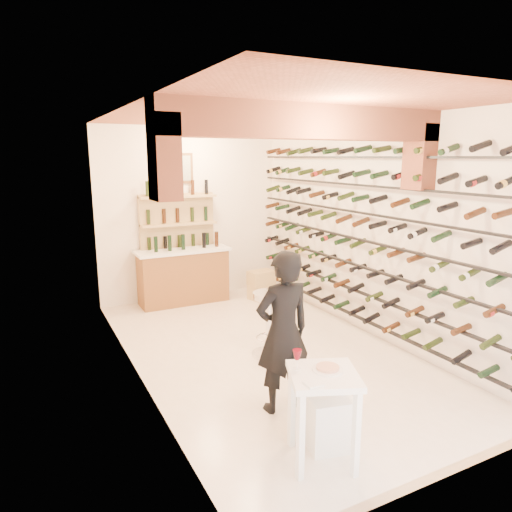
{
  "coord_description": "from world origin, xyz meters",
  "views": [
    {
      "loc": [
        -2.89,
        -5.33,
        2.66
      ],
      "look_at": [
        0.0,
        0.3,
        1.3
      ],
      "focal_mm": 32.59,
      "sensor_mm": 36.0,
      "label": 1
    }
  ],
  "objects_px": {
    "person": "(283,332)",
    "chrome_barstool": "(269,319)",
    "wine_rack": "(358,233)",
    "back_counter": "(183,274)",
    "crate_lower": "(261,292)",
    "tasting_table": "(323,389)",
    "white_stool": "(328,420)"
  },
  "relations": [
    {
      "from": "person",
      "to": "chrome_barstool",
      "type": "xyz_separation_m",
      "value": [
        0.53,
        1.27,
        -0.35
      ]
    },
    {
      "from": "wine_rack",
      "to": "back_counter",
      "type": "relative_size",
      "value": 3.35
    },
    {
      "from": "back_counter",
      "to": "chrome_barstool",
      "type": "bearing_deg",
      "value": -84.41
    },
    {
      "from": "back_counter",
      "to": "crate_lower",
      "type": "bearing_deg",
      "value": -17.94
    },
    {
      "from": "person",
      "to": "tasting_table",
      "type": "bearing_deg",
      "value": 80.45
    },
    {
      "from": "wine_rack",
      "to": "chrome_barstool",
      "type": "distance_m",
      "value": 1.88
    },
    {
      "from": "person",
      "to": "chrome_barstool",
      "type": "bearing_deg",
      "value": -113.8
    },
    {
      "from": "back_counter",
      "to": "chrome_barstool",
      "type": "distance_m",
      "value": 2.8
    },
    {
      "from": "wine_rack",
      "to": "white_stool",
      "type": "bearing_deg",
      "value": -133.35
    },
    {
      "from": "chrome_barstool",
      "to": "crate_lower",
      "type": "height_order",
      "value": "chrome_barstool"
    },
    {
      "from": "back_counter",
      "to": "tasting_table",
      "type": "height_order",
      "value": "back_counter"
    },
    {
      "from": "tasting_table",
      "to": "white_stool",
      "type": "distance_m",
      "value": 0.5
    },
    {
      "from": "white_stool",
      "to": "crate_lower",
      "type": "relative_size",
      "value": 1.12
    },
    {
      "from": "back_counter",
      "to": "chrome_barstool",
      "type": "height_order",
      "value": "back_counter"
    },
    {
      "from": "wine_rack",
      "to": "white_stool",
      "type": "xyz_separation_m",
      "value": [
        -2.04,
        -2.16,
        -1.3
      ]
    },
    {
      "from": "tasting_table",
      "to": "white_stool",
      "type": "xyz_separation_m",
      "value": [
        0.18,
        0.16,
        -0.44
      ]
    },
    {
      "from": "back_counter",
      "to": "white_stool",
      "type": "distance_m",
      "value": 4.82
    },
    {
      "from": "tasting_table",
      "to": "person",
      "type": "relative_size",
      "value": 0.59
    },
    {
      "from": "tasting_table",
      "to": "chrome_barstool",
      "type": "distance_m",
      "value": 2.29
    },
    {
      "from": "tasting_table",
      "to": "chrome_barstool",
      "type": "xyz_separation_m",
      "value": [
        0.66,
        2.18,
        -0.18
      ]
    },
    {
      "from": "person",
      "to": "crate_lower",
      "type": "relative_size",
      "value": 3.87
    },
    {
      "from": "wine_rack",
      "to": "white_stool",
      "type": "relative_size",
      "value": 11.27
    },
    {
      "from": "wine_rack",
      "to": "chrome_barstool",
      "type": "relative_size",
      "value": 6.41
    },
    {
      "from": "chrome_barstool",
      "to": "crate_lower",
      "type": "xyz_separation_m",
      "value": [
        1.11,
        2.34,
        -0.38
      ]
    },
    {
      "from": "back_counter",
      "to": "person",
      "type": "relative_size",
      "value": 0.98
    },
    {
      "from": "person",
      "to": "wine_rack",
      "type": "bearing_deg",
      "value": -147.24
    },
    {
      "from": "tasting_table",
      "to": "person",
      "type": "height_order",
      "value": "person"
    },
    {
      "from": "back_counter",
      "to": "person",
      "type": "distance_m",
      "value": 4.07
    },
    {
      "from": "white_stool",
      "to": "chrome_barstool",
      "type": "bearing_deg",
      "value": 76.67
    },
    {
      "from": "back_counter",
      "to": "white_stool",
      "type": "height_order",
      "value": "back_counter"
    },
    {
      "from": "person",
      "to": "chrome_barstool",
      "type": "relative_size",
      "value": 1.96
    },
    {
      "from": "wine_rack",
      "to": "chrome_barstool",
      "type": "xyz_separation_m",
      "value": [
        -1.56,
        -0.14,
        -1.03
      ]
    }
  ]
}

